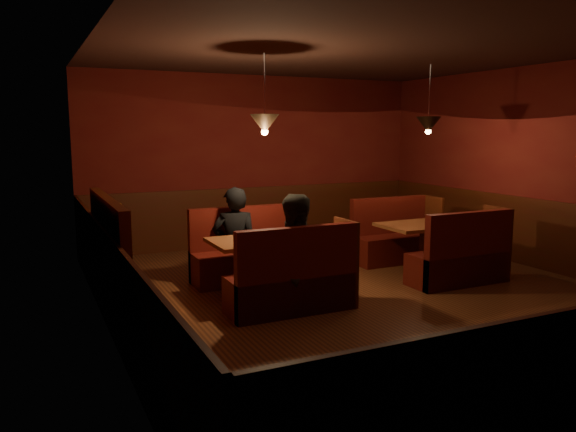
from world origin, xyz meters
name	(u,v)px	position (x,y,z in m)	size (l,w,h in m)	color
room	(347,210)	(-0.28, 0.05, 1.05)	(6.02, 7.02, 2.92)	#3E1F12
main_table	(266,252)	(-1.09, 0.55, 0.54)	(1.30, 0.79, 0.91)	brown
main_bench_far	(246,257)	(-1.08, 1.28, 0.31)	(1.43, 0.51, 0.98)	#4C0D09
main_bench_near	(294,285)	(-1.08, -0.19, 0.31)	(1.43, 0.51, 0.98)	#4C0D09
second_table	(424,236)	(1.35, 0.64, 0.51)	(1.22, 0.78, 0.69)	brown
second_bench_far	(394,241)	(1.38, 1.37, 0.31)	(1.35, 0.51, 0.97)	#4C0D09
second_bench_near	(462,261)	(1.38, -0.09, 0.31)	(1.35, 0.51, 0.97)	#4C0D09
diner_a	(235,222)	(-1.24, 1.24, 0.81)	(0.59, 0.39, 1.61)	black
diner_b	(300,237)	(-0.98, -0.14, 0.82)	(0.80, 0.62, 1.64)	black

